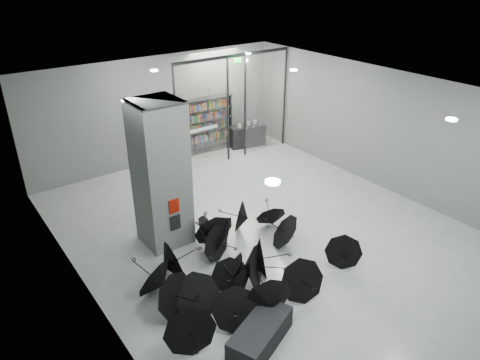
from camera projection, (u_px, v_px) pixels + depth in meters
room at (285, 147)px, 11.09m from camera, size 14.00×14.02×4.01m
column at (161, 175)px, 11.58m from camera, size 1.20×1.20×4.00m
fire_cabinet at (174, 206)px, 11.42m from camera, size 0.28×0.04×0.38m
info_panel at (175, 223)px, 11.64m from camera, size 0.30×0.03×0.42m
exit_sign at (238, 60)px, 15.75m from camera, size 0.30×0.06×0.15m
glass_partition at (234, 104)px, 16.62m from camera, size 5.06×0.08×4.00m
bench at (260, 334)px, 8.96m from camera, size 1.74×1.25×0.52m
bookshelf at (209, 124)px, 17.81m from camera, size 2.03×0.57×2.20m
shop_counter at (247, 136)px, 18.52m from camera, size 1.56×0.89×0.88m
umbrella_cluster at (231, 268)px, 10.80m from camera, size 5.77×4.51×1.29m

